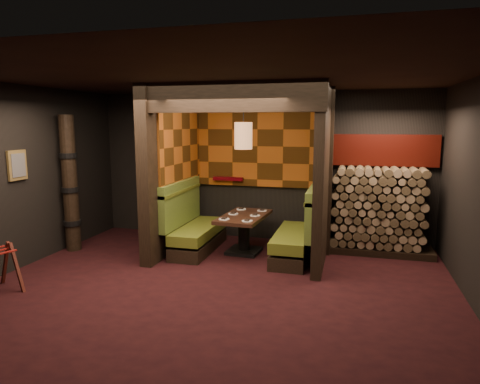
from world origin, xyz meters
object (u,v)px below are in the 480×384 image
Objects in this scene: dining_table at (244,228)px; totem_column at (70,185)px; booth_bench_left at (193,228)px; pendant_lamp at (243,136)px; firewood_stack at (382,211)px; booth_bench_right at (299,235)px.

dining_table is 3.16m from totem_column.
totem_column reaches higher than booth_bench_left.
dining_table is 1.61m from pendant_lamp.
pendant_lamp is at bearing 10.72° from totem_column.
booth_bench_left is at bearing -167.83° from firewood_stack.
pendant_lamp reaches higher than booth_bench_left.
firewood_stack reaches higher than booth_bench_right.
booth_bench_right reaches higher than dining_table.
booth_bench_right is 0.67× the size of totem_column.
totem_column is at bearing -166.81° from firewood_stack.
dining_table is 2.43m from firewood_stack.
booth_bench_right is (1.89, 0.00, 0.00)m from booth_bench_left.
booth_bench_right is 1.20× the size of dining_table.
pendant_lamp is (0.92, 0.02, 1.65)m from booth_bench_left.
booth_bench_right is at bearing 7.86° from totem_column.
dining_table is (-0.97, 0.07, 0.04)m from booth_bench_right.
booth_bench_left is 2.30m from totem_column.
booth_bench_right is at bearing 0.00° from booth_bench_left.
firewood_stack is at bearing 27.35° from booth_bench_right.
pendant_lamp is 0.59× the size of firewood_stack.
firewood_stack is at bearing 15.17° from dining_table.
pendant_lamp reaches higher than totem_column.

